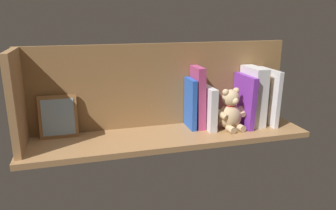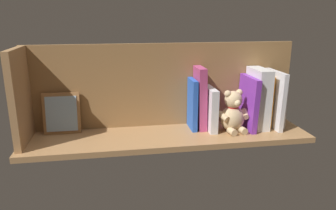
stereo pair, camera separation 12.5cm
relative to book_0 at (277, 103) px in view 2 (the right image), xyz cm
name	(u,v)px [view 2 (the right image)]	position (x,y,z in cm)	size (l,w,h in cm)	color
ground_plane	(168,136)	(47.42, 3.53, -10.54)	(111.27, 27.10, 2.20)	#A87A4C
shelf_back_panel	(164,85)	(47.42, -7.77, 7.86)	(111.27, 1.50, 34.60)	olive
shelf_side_divider	(20,97)	(101.06, 3.53, 7.86)	(2.40, 21.10, 34.60)	#A87A4C
book_0	(277,103)	(0.00, 0.00, 0.00)	(1.91, 13.24, 18.88)	silver
book_1	(274,99)	(2.53, 1.82, 2.37)	(1.83, 16.89, 23.62)	silver
book_2	(265,100)	(4.92, -0.86, 1.31)	(1.62, 11.52, 21.49)	orange
dictionary_thick_white	(258,98)	(9.18, 0.96, 2.88)	(5.56, 14.96, 24.63)	white
book_3	(248,103)	(13.73, 1.78, 1.34)	(2.21, 16.79, 21.55)	purple
teddy_bear	(233,113)	(21.11, 4.60, -1.94)	(13.66, 11.98, 17.05)	#D1B284
book_4	(210,109)	(29.59, 0.58, -0.74)	(2.99, 14.40, 17.40)	silver
book_5	(200,98)	(33.30, -1.22, 3.31)	(3.11, 10.80, 25.50)	#B23F72
book_6	(192,104)	(36.51, -1.22, 0.91)	(1.98, 10.80, 20.70)	blue
picture_frame_leaning	(62,113)	(88.68, -4.35, -1.31)	(14.20, 3.97, 16.45)	#9E6B3D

